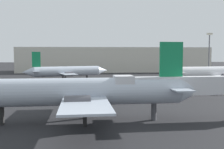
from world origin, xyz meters
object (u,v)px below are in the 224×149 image
(jet_bridge, at_px, (191,86))
(light_mast_right, at_px, (209,51))
(airplane_distant, at_px, (217,73))
(airplane_at_gate, at_px, (76,92))
(airplane_far_left, at_px, (67,71))

(jet_bridge, xyz_separation_m, light_mast_right, (35.83, 71.84, 5.67))
(airplane_distant, relative_size, jet_bridge, 1.46)
(airplane_at_gate, relative_size, light_mast_right, 1.98)
(airplane_far_left, height_order, light_mast_right, light_mast_right)
(jet_bridge, bearing_deg, airplane_distant, -123.64)
(airplane_far_left, bearing_deg, jet_bridge, -86.26)
(airplane_distant, bearing_deg, airplane_far_left, 149.81)
(airplane_distant, bearing_deg, airplane_at_gate, -144.50)
(jet_bridge, relative_size, light_mast_right, 1.28)
(light_mast_right, bearing_deg, airplane_far_left, -159.12)
(airplane_at_gate, bearing_deg, jet_bridge, 179.79)
(airplane_far_left, xyz_separation_m, jet_bridge, (21.04, -50.14, 1.06))
(airplane_far_left, xyz_separation_m, light_mast_right, (56.87, 21.70, 6.74))
(airplane_distant, height_order, light_mast_right, light_mast_right)
(airplane_distant, bearing_deg, light_mast_right, 59.69)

